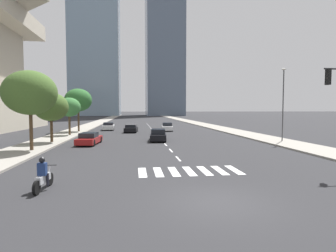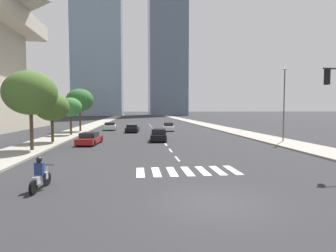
{
  "view_description": "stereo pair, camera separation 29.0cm",
  "coord_description": "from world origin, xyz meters",
  "px_view_note": "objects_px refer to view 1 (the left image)",
  "views": [
    {
      "loc": [
        -3.15,
        -10.01,
        3.57
      ],
      "look_at": [
        0.0,
        15.37,
        2.0
      ],
      "focal_mm": 29.39,
      "sensor_mm": 36.0,
      "label": 1
    },
    {
      "loc": [
        -2.86,
        -10.05,
        3.57
      ],
      "look_at": [
        0.0,
        15.37,
        2.0
      ],
      "focal_mm": 29.39,
      "sensor_mm": 36.0,
      "label": 2
    }
  ],
  "objects_px": {
    "motorcycle_lead": "(43,177)",
    "street_tree_second": "(51,107)",
    "sedan_white_1": "(167,127)",
    "street_lamp_east": "(283,99)",
    "sedan_black_2": "(131,129)",
    "sedan_black_4": "(158,135)",
    "street_tree_nearest": "(30,93)",
    "street_tree_fourth": "(78,100)",
    "sedan_red_0": "(89,139)",
    "street_tree_third": "(69,107)",
    "sedan_white_3": "(109,126)"
  },
  "relations": [
    {
      "from": "motorcycle_lead",
      "to": "street_lamp_east",
      "type": "xyz_separation_m",
      "value": [
        19.92,
        15.35,
        4.06
      ]
    },
    {
      "from": "sedan_black_4",
      "to": "street_tree_second",
      "type": "bearing_deg",
      "value": 101.2
    },
    {
      "from": "sedan_black_2",
      "to": "street_lamp_east",
      "type": "distance_m",
      "value": 22.56
    },
    {
      "from": "sedan_white_3",
      "to": "sedan_black_4",
      "type": "relative_size",
      "value": 0.95
    },
    {
      "from": "motorcycle_lead",
      "to": "sedan_white_3",
      "type": "bearing_deg",
      "value": 4.89
    },
    {
      "from": "sedan_black_4",
      "to": "street_tree_nearest",
      "type": "xyz_separation_m",
      "value": [
        -11.25,
        -6.86,
        4.31
      ]
    },
    {
      "from": "sedan_red_0",
      "to": "sedan_black_4",
      "type": "height_order",
      "value": "sedan_black_4"
    },
    {
      "from": "sedan_white_1",
      "to": "street_tree_nearest",
      "type": "height_order",
      "value": "street_tree_nearest"
    },
    {
      "from": "sedan_black_2",
      "to": "street_tree_second",
      "type": "height_order",
      "value": "street_tree_second"
    },
    {
      "from": "street_tree_fourth",
      "to": "sedan_white_3",
      "type": "bearing_deg",
      "value": 43.35
    },
    {
      "from": "street_lamp_east",
      "to": "street_tree_second",
      "type": "distance_m",
      "value": 24.56
    },
    {
      "from": "sedan_white_1",
      "to": "street_lamp_east",
      "type": "bearing_deg",
      "value": 36.74
    },
    {
      "from": "sedan_white_1",
      "to": "sedan_white_3",
      "type": "bearing_deg",
      "value": -100.54
    },
    {
      "from": "sedan_white_1",
      "to": "sedan_black_4",
      "type": "relative_size",
      "value": 0.93
    },
    {
      "from": "sedan_red_0",
      "to": "street_tree_fourth",
      "type": "height_order",
      "value": "street_tree_fourth"
    },
    {
      "from": "street_tree_second",
      "to": "street_tree_third",
      "type": "distance_m",
      "value": 8.07
    },
    {
      "from": "street_lamp_east",
      "to": "street_tree_fourth",
      "type": "height_order",
      "value": "street_lamp_east"
    },
    {
      "from": "street_tree_nearest",
      "to": "sedan_white_3",
      "type": "bearing_deg",
      "value": 80.03
    },
    {
      "from": "sedan_white_3",
      "to": "street_tree_fourth",
      "type": "distance_m",
      "value": 7.23
    },
    {
      "from": "sedan_black_2",
      "to": "sedan_black_4",
      "type": "bearing_deg",
      "value": -160.27
    },
    {
      "from": "street_tree_second",
      "to": "sedan_white_1",
      "type": "bearing_deg",
      "value": 47.54
    },
    {
      "from": "sedan_white_1",
      "to": "sedan_black_4",
      "type": "xyz_separation_m",
      "value": [
        -2.74,
        -14.14,
        0.01
      ]
    },
    {
      "from": "sedan_white_3",
      "to": "street_tree_nearest",
      "type": "xyz_separation_m",
      "value": [
        -4.19,
        -23.81,
        4.31
      ]
    },
    {
      "from": "sedan_black_2",
      "to": "street_tree_third",
      "type": "height_order",
      "value": "street_tree_third"
    },
    {
      "from": "sedan_black_4",
      "to": "street_tree_second",
      "type": "height_order",
      "value": "street_tree_second"
    },
    {
      "from": "motorcycle_lead",
      "to": "sedan_red_0",
      "type": "height_order",
      "value": "motorcycle_lead"
    },
    {
      "from": "sedan_red_0",
      "to": "street_tree_nearest",
      "type": "relative_size",
      "value": 0.7
    },
    {
      "from": "sedan_black_4",
      "to": "street_lamp_east",
      "type": "height_order",
      "value": "street_lamp_east"
    },
    {
      "from": "sedan_white_3",
      "to": "motorcycle_lead",
      "type": "bearing_deg",
      "value": 178.64
    },
    {
      "from": "motorcycle_lead",
      "to": "street_tree_third",
      "type": "xyz_separation_m",
      "value": [
        -4.54,
        25.35,
        3.24
      ]
    },
    {
      "from": "street_tree_nearest",
      "to": "street_tree_second",
      "type": "height_order",
      "value": "street_tree_nearest"
    },
    {
      "from": "street_tree_third",
      "to": "sedan_black_2",
      "type": "bearing_deg",
      "value": 31.5
    },
    {
      "from": "street_lamp_east",
      "to": "street_tree_third",
      "type": "xyz_separation_m",
      "value": [
        -24.47,
        10.01,
        -0.82
      ]
    },
    {
      "from": "motorcycle_lead",
      "to": "street_tree_second",
      "type": "distance_m",
      "value": 18.16
    },
    {
      "from": "sedan_white_3",
      "to": "sedan_black_4",
      "type": "bearing_deg",
      "value": -159.31
    },
    {
      "from": "sedan_white_1",
      "to": "sedan_white_3",
      "type": "xyz_separation_m",
      "value": [
        -9.81,
        2.81,
        0.0
      ]
    },
    {
      "from": "street_lamp_east",
      "to": "street_tree_fourth",
      "type": "distance_m",
      "value": 29.28
    },
    {
      "from": "sedan_red_0",
      "to": "street_tree_second",
      "type": "relative_size",
      "value": 0.89
    },
    {
      "from": "street_tree_nearest",
      "to": "street_tree_second",
      "type": "xyz_separation_m",
      "value": [
        -0.0,
        5.71,
        -1.12
      ]
    },
    {
      "from": "sedan_black_4",
      "to": "street_tree_fourth",
      "type": "height_order",
      "value": "street_tree_fourth"
    },
    {
      "from": "sedan_red_0",
      "to": "sedan_black_2",
      "type": "xyz_separation_m",
      "value": [
        4.07,
        14.35,
        0.01
      ]
    },
    {
      "from": "sedan_red_0",
      "to": "street_tree_nearest",
      "type": "height_order",
      "value": "street_tree_nearest"
    },
    {
      "from": "street_tree_nearest",
      "to": "street_tree_third",
      "type": "relative_size",
      "value": 1.34
    },
    {
      "from": "sedan_black_4",
      "to": "street_tree_fourth",
      "type": "distance_m",
      "value": 17.74
    },
    {
      "from": "street_tree_third",
      "to": "motorcycle_lead",
      "type": "bearing_deg",
      "value": -79.84
    },
    {
      "from": "street_tree_nearest",
      "to": "street_tree_fourth",
      "type": "relative_size",
      "value": 1.0
    },
    {
      "from": "street_tree_second",
      "to": "sedan_red_0",
      "type": "bearing_deg",
      "value": -18.22
    },
    {
      "from": "motorcycle_lead",
      "to": "street_tree_fourth",
      "type": "bearing_deg",
      "value": 12.54
    },
    {
      "from": "sedan_black_2",
      "to": "street_tree_third",
      "type": "bearing_deg",
      "value": 126.28
    },
    {
      "from": "sedan_red_0",
      "to": "street_tree_fourth",
      "type": "bearing_deg",
      "value": 20.08
    }
  ]
}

